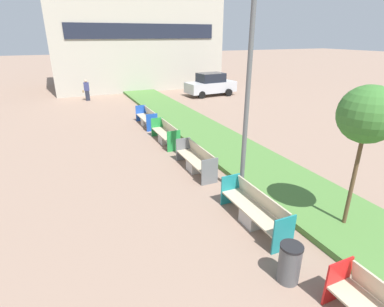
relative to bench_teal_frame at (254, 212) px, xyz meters
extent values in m
cube|color=#4C7A38|center=(2.26, 5.05, -0.29)|extent=(2.80, 120.00, 0.18)
cube|color=#B2AD9E|center=(3.06, 25.34, 4.25)|extent=(15.21, 8.77, 9.25)
cube|color=#1E2333|center=(3.06, 20.91, 4.71)|extent=(12.78, 0.08, 1.20)
cube|color=red|center=(-0.04, -2.75, 0.09)|extent=(0.62, 0.04, 0.94)
cube|color=#ADA8A0|center=(-0.04, 0.00, -0.17)|extent=(0.52, 0.60, 0.42)
cube|color=#BCAD8E|center=(-0.04, 0.00, 0.06)|extent=(0.58, 2.39, 0.05)
cube|color=#BCAD8E|center=(0.23, 0.00, 0.32)|extent=(0.14, 2.29, 0.48)
cube|color=#197A7F|center=(-0.04, -1.21, 0.09)|extent=(0.62, 0.04, 0.94)
cube|color=#197A7F|center=(-0.04, 1.21, 0.09)|extent=(0.62, 0.04, 0.94)
cube|color=#ADA8A0|center=(-0.04, 3.75, -0.17)|extent=(0.52, 0.60, 0.42)
cube|color=#BCAD8E|center=(-0.04, 3.75, 0.06)|extent=(0.58, 2.33, 0.05)
cube|color=#BCAD8E|center=(0.23, 3.75, 0.32)|extent=(0.14, 2.23, 0.48)
cube|color=slate|center=(-0.04, 2.57, 0.09)|extent=(0.62, 0.04, 0.94)
cube|color=slate|center=(-0.04, 4.94, 0.09)|extent=(0.62, 0.04, 0.94)
cube|color=#ADA8A0|center=(-0.04, 7.22, -0.17)|extent=(0.52, 0.60, 0.42)
cube|color=#BCAD8E|center=(-0.04, 7.22, 0.06)|extent=(0.58, 2.34, 0.05)
cube|color=#BCAD8E|center=(0.23, 7.22, 0.32)|extent=(0.14, 2.25, 0.48)
cube|color=#238C3D|center=(-0.04, 6.03, 0.09)|extent=(0.62, 0.04, 0.94)
cube|color=#238C3D|center=(-0.04, 8.41, 0.09)|extent=(0.62, 0.04, 0.94)
cube|color=#ADA8A0|center=(-0.04, 10.42, -0.17)|extent=(0.52, 0.60, 0.42)
cube|color=#BCAD8E|center=(-0.04, 10.42, 0.06)|extent=(0.58, 2.21, 0.05)
cube|color=#BCAD8E|center=(0.23, 10.42, 0.32)|extent=(0.14, 2.12, 0.48)
cube|color=blue|center=(-0.04, 9.30, 0.09)|extent=(0.62, 0.04, 0.94)
cube|color=blue|center=(-0.04, 11.55, 0.09)|extent=(0.62, 0.04, 0.94)
cylinder|color=#4C4F51|center=(-0.53, -1.98, 0.04)|extent=(0.46, 0.46, 0.83)
cylinder|color=black|center=(-0.53, -1.98, 0.48)|extent=(0.47, 0.47, 0.05)
cylinder|color=#56595B|center=(0.61, 1.58, 3.68)|extent=(0.14, 0.14, 8.12)
cylinder|color=brown|center=(2.07, -1.14, 0.99)|extent=(0.10, 0.10, 2.74)
sphere|color=#38702D|center=(2.07, -1.14, 2.74)|extent=(1.36, 1.36, 1.36)
cube|color=#232633|center=(-2.31, 19.06, 0.01)|extent=(0.30, 0.22, 0.78)
cube|color=navy|center=(-2.31, 19.06, 0.71)|extent=(0.38, 0.24, 0.63)
sphere|color=tan|center=(-2.31, 19.06, 1.13)|extent=(0.21, 0.21, 0.21)
cube|color=olive|center=(-2.59, 19.06, 0.36)|extent=(0.12, 0.20, 0.18)
cube|color=#B7BABF|center=(7.45, 17.02, 0.34)|extent=(4.32, 2.07, 0.84)
cube|color=black|center=(7.45, 17.02, 1.12)|extent=(2.21, 1.70, 0.72)
cylinder|color=black|center=(8.71, 16.12, -0.08)|extent=(0.60, 0.20, 0.60)
cylinder|color=black|center=(8.71, 17.92, -0.08)|extent=(0.60, 0.20, 0.60)
cylinder|color=black|center=(6.19, 16.12, -0.08)|extent=(0.60, 0.20, 0.60)
cylinder|color=black|center=(6.19, 17.92, -0.08)|extent=(0.60, 0.20, 0.60)
camera|label=1|loc=(-4.36, -5.63, 4.45)|focal=28.00mm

